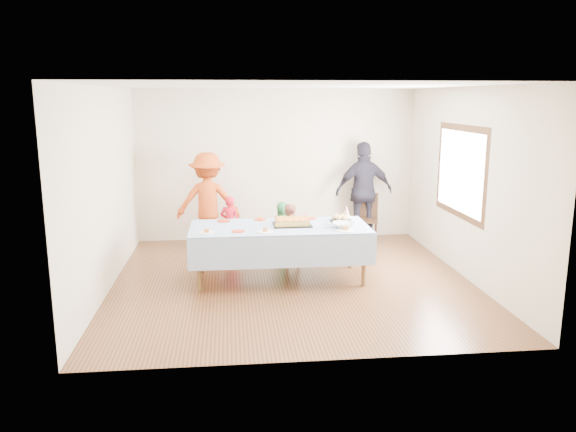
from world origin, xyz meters
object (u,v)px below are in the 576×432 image
(birthday_cake, at_px, (292,222))
(adult_left, at_px, (208,201))
(party_table, at_px, (280,230))
(dining_chair, at_px, (367,215))

(birthday_cake, distance_m, adult_left, 2.14)
(party_table, bearing_deg, birthday_cake, 13.34)
(adult_left, bearing_deg, dining_chair, -176.12)
(dining_chair, distance_m, adult_left, 2.85)
(party_table, distance_m, adult_left, 2.08)
(party_table, height_order, dining_chair, dining_chair)
(dining_chair, bearing_deg, adult_left, -161.82)
(dining_chair, relative_size, adult_left, 0.53)
(birthday_cake, xyz_separation_m, dining_chair, (1.58, 1.96, -0.34))
(birthday_cake, bearing_deg, dining_chair, 51.16)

